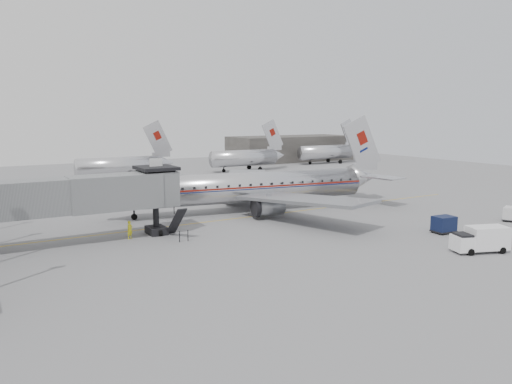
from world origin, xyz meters
TOP-DOWN VIEW (x-y plane):
  - ground at (0.00, 0.00)m, footprint 160.00×160.00m
  - hangar at (45.00, 60.00)m, footprint 30.00×12.00m
  - apron_line at (3.00, 6.00)m, footprint 60.00×0.15m
  - jet_bridge at (-16.66, 3.67)m, footprint 21.00×6.20m
  - distant_aircraft_near at (-1.79, 42.00)m, footprint 16.39×3.20m
  - distant_aircraft_mid at (24.21, 46.00)m, footprint 16.39×3.20m
  - distant_aircraft_far at (48.21, 50.00)m, footprint 16.39×3.20m
  - airliner at (4.49, 8.90)m, footprint 35.04×32.24m
  - service_van at (11.29, -15.98)m, footprint 4.81×3.15m
  - baggage_cart_navy at (14.27, -10.00)m, footprint 2.20×1.75m
  - baggage_cart_white at (24.90, -10.00)m, footprint 2.31×2.08m
  - ramp_worker at (-12.00, 3.00)m, footprint 0.72×0.64m

SIDE VIEW (x-z plane):
  - ground at x=0.00m, z-range 0.00..0.00m
  - apron_line at x=3.00m, z-range 0.00..0.01m
  - baggage_cart_white at x=24.90m, z-range 0.05..1.53m
  - ramp_worker at x=-12.00m, z-range 0.00..1.67m
  - baggage_cart_navy at x=14.27m, z-range 0.05..1.68m
  - service_van at x=11.29m, z-range 0.05..2.17m
  - distant_aircraft_near at x=-1.79m, z-range -2.40..7.86m
  - distant_aircraft_mid at x=24.21m, z-range -2.40..7.86m
  - distant_aircraft_far at x=48.21m, z-range -2.40..7.86m
  - airliner at x=4.49m, z-range -2.76..8.36m
  - hangar at x=45.00m, z-range 0.00..6.00m
  - jet_bridge at x=-16.66m, z-range 0.63..7.73m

